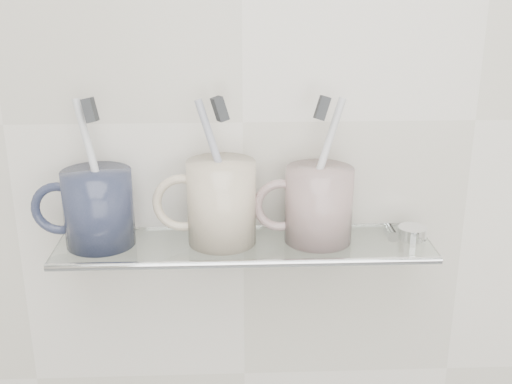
{
  "coord_description": "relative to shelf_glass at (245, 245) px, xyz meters",
  "views": [
    {
      "loc": [
        -0.02,
        0.25,
        1.45
      ],
      "look_at": [
        0.02,
        1.04,
        1.17
      ],
      "focal_mm": 45.0,
      "sensor_mm": 36.0,
      "label": 1
    }
  ],
  "objects": [
    {
      "name": "mug_left",
      "position": [
        -0.19,
        0.0,
        0.05
      ],
      "size": [
        0.12,
        0.12,
        0.1
      ],
      "primitive_type": "cylinder",
      "rotation": [
        0.0,
        0.0,
        0.39
      ],
      "color": "#1E2438",
      "rests_on": "shelf_glass"
    },
    {
      "name": "mug_right",
      "position": [
        0.1,
        0.0,
        0.05
      ],
      "size": [
        0.1,
        0.1,
        0.1
      ],
      "primitive_type": "cylinder",
      "rotation": [
        0.0,
        0.0,
        0.17
      ],
      "color": "silver",
      "rests_on": "shelf_glass"
    },
    {
      "name": "mug_left_handle",
      "position": [
        -0.24,
        0.0,
        0.05
      ],
      "size": [
        0.07,
        0.01,
        0.07
      ],
      "primitive_type": "torus",
      "rotation": [
        1.57,
        0.0,
        0.0
      ],
      "color": "#1E2438",
      "rests_on": "mug_left"
    },
    {
      "name": "shelf_glass",
      "position": [
        0.0,
        0.0,
        0.0
      ],
      "size": [
        0.5,
        0.12,
        0.01
      ],
      "primitive_type": "cube",
      "color": "silver",
      "rests_on": "wall_back"
    },
    {
      "name": "mug_right_handle",
      "position": [
        0.05,
        0.0,
        0.05
      ],
      "size": [
        0.07,
        0.01,
        0.07
      ],
      "primitive_type": "torus",
      "rotation": [
        1.57,
        0.0,
        0.0
      ],
      "color": "silver",
      "rests_on": "mug_right"
    },
    {
      "name": "wall_back",
      "position": [
        0.0,
        0.06,
        0.15
      ],
      "size": [
        2.5,
        0.0,
        2.5
      ],
      "primitive_type": "plane",
      "rotation": [
        1.57,
        0.0,
        0.0
      ],
      "color": "beige",
      "rests_on": "ground"
    },
    {
      "name": "bristles_left",
      "position": [
        -0.19,
        0.0,
        0.19
      ],
      "size": [
        0.02,
        0.03,
        0.03
      ],
      "primitive_type": "cube",
      "rotation": [
        -0.14,
        -0.21,
        -0.01
      ],
      "color": "#2B2D30",
      "rests_on": "toothbrush_left"
    },
    {
      "name": "toothbrush_left",
      "position": [
        -0.19,
        0.0,
        0.1
      ],
      "size": [
        0.05,
        0.04,
        0.19
      ],
      "primitive_type": "cylinder",
      "rotation": [
        -0.14,
        -0.21,
        -0.01
      ],
      "color": "white",
      "rests_on": "mug_left"
    },
    {
      "name": "bracket_left",
      "position": [
        -0.21,
        0.05,
        -0.01
      ],
      "size": [
        0.02,
        0.03,
        0.02
      ],
      "primitive_type": "cylinder",
      "rotation": [
        1.57,
        0.0,
        0.0
      ],
      "color": "silver",
      "rests_on": "wall_back"
    },
    {
      "name": "bristles_center",
      "position": [
        -0.03,
        0.0,
        0.19
      ],
      "size": [
        0.03,
        0.03,
        0.03
      ],
      "primitive_type": "cube",
      "rotation": [
        -0.12,
        -0.27,
        0.32
      ],
      "color": "#2B2D30",
      "rests_on": "toothbrush_center"
    },
    {
      "name": "toothbrush_center",
      "position": [
        -0.03,
        0.0,
        0.1
      ],
      "size": [
        0.07,
        0.02,
        0.19
      ],
      "primitive_type": "cylinder",
      "rotation": [
        -0.12,
        -0.27,
        0.32
      ],
      "color": "#8E92AB",
      "rests_on": "mug_center"
    },
    {
      "name": "mug_center_handle",
      "position": [
        -0.08,
        0.0,
        0.06
      ],
      "size": [
        0.08,
        0.01,
        0.08
      ],
      "primitive_type": "torus",
      "rotation": [
        1.57,
        0.0,
        0.0
      ],
      "color": "beige",
      "rests_on": "mug_center"
    },
    {
      "name": "chrome_cap",
      "position": [
        0.23,
        0.0,
        0.01
      ],
      "size": [
        0.04,
        0.04,
        0.02
      ],
      "primitive_type": "cylinder",
      "color": "silver",
      "rests_on": "shelf_glass"
    },
    {
      "name": "bristles_right",
      "position": [
        0.1,
        0.0,
        0.19
      ],
      "size": [
        0.02,
        0.03,
        0.04
      ],
      "primitive_type": "cube",
      "rotation": [
        -0.18,
        0.3,
        -0.05
      ],
      "color": "#2B2D30",
      "rests_on": "toothbrush_right"
    },
    {
      "name": "shelf_rail",
      "position": [
        0.0,
        -0.06,
        0.0
      ],
      "size": [
        0.5,
        0.01,
        0.01
      ],
      "primitive_type": "cylinder",
      "rotation": [
        0.0,
        1.57,
        0.0
      ],
      "color": "silver",
      "rests_on": "shelf_glass"
    },
    {
      "name": "bracket_right",
      "position": [
        0.21,
        0.05,
        -0.01
      ],
      "size": [
        0.02,
        0.03,
        0.02
      ],
      "primitive_type": "cylinder",
      "rotation": [
        1.57,
        0.0,
        0.0
      ],
      "color": "silver",
      "rests_on": "wall_back"
    },
    {
      "name": "mug_center",
      "position": [
        -0.03,
        0.0,
        0.06
      ],
      "size": [
        0.11,
        0.11,
        0.11
      ],
      "primitive_type": "cylinder",
      "rotation": [
        0.0,
        0.0,
        0.22
      ],
      "color": "beige",
      "rests_on": "shelf_glass"
    },
    {
      "name": "toothbrush_right",
      "position": [
        0.1,
        0.0,
        0.1
      ],
      "size": [
        0.07,
        0.04,
        0.18
      ],
      "primitive_type": "cylinder",
      "rotation": [
        -0.18,
        0.3,
        -0.05
      ],
      "color": "silver",
      "rests_on": "mug_right"
    }
  ]
}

